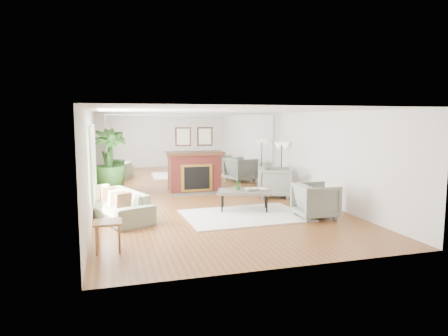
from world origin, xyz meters
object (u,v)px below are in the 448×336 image
object	(u,v)px
side_table	(108,226)
potted_ficus	(109,163)
fireplace	(195,171)
sofa	(117,205)
armchair_front	(316,201)
armchair_back	(275,182)
coffee_table	(244,192)
floor_lamp	(282,150)

from	to	relation	value
side_table	potted_ficus	world-z (taller)	potted_ficus
fireplace	sofa	bearing A→B (deg)	-130.57
sofa	armchair_front	bearing A→B (deg)	54.05
fireplace	sofa	size ratio (longest dim) A/B	0.92
armchair_back	armchair_front	world-z (taller)	armchair_back
fireplace	armchair_back	xyz separation A→B (m)	(2.10, -1.41, -0.22)
sofa	side_table	size ratio (longest dim) A/B	4.13
armchair_back	armchair_front	distance (m)	2.64
coffee_table	armchair_back	xyz separation A→B (m)	(1.47, 1.50, -0.04)
coffee_table	armchair_front	xyz separation A→B (m)	(1.37, -1.14, -0.07)
fireplace	armchair_back	size ratio (longest dim) A/B	2.10
fireplace	coffee_table	world-z (taller)	fireplace
coffee_table	floor_lamp	xyz separation A→B (m)	(2.01, 2.25, 0.86)
sofa	armchair_back	size ratio (longest dim) A/B	2.28
fireplace	side_table	bearing A→B (deg)	-117.08
armchair_back	sofa	bearing A→B (deg)	127.14
sofa	armchair_back	xyz separation A→B (m)	(4.55, 1.45, 0.12)
armchair_back	side_table	bearing A→B (deg)	147.92
fireplace	sofa	world-z (taller)	fireplace
sofa	floor_lamp	xyz separation A→B (m)	(5.09, 2.20, 1.01)
armchair_back	side_table	distance (m)	6.06
side_table	coffee_table	bearing A→B (deg)	34.69
armchair_back	side_table	size ratio (longest dim) A/B	1.81
floor_lamp	sofa	bearing A→B (deg)	-156.65
sofa	potted_ficus	world-z (taller)	potted_ficus
fireplace	coffee_table	distance (m)	2.99
fireplace	coffee_table	bearing A→B (deg)	-77.79
potted_ficus	floor_lamp	world-z (taller)	potted_ficus
coffee_table	armchair_back	bearing A→B (deg)	45.68
coffee_table	armchair_back	world-z (taller)	armchair_back
sofa	potted_ficus	bearing A→B (deg)	162.80
coffee_table	armchair_front	size ratio (longest dim) A/B	1.65
armchair_front	fireplace	bearing A→B (deg)	28.19
armchair_front	potted_ficus	bearing A→B (deg)	55.13
fireplace	potted_ficus	distance (m)	2.70
armchair_back	armchair_front	xyz separation A→B (m)	(-0.10, -2.64, -0.03)
floor_lamp	armchair_front	bearing A→B (deg)	-100.72
fireplace	side_table	distance (m)	5.82
floor_lamp	fireplace	bearing A→B (deg)	165.86
fireplace	potted_ficus	xyz separation A→B (m)	(-2.60, -0.61, 0.42)
coffee_table	floor_lamp	bearing A→B (deg)	48.22
coffee_table	sofa	bearing A→B (deg)	179.05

